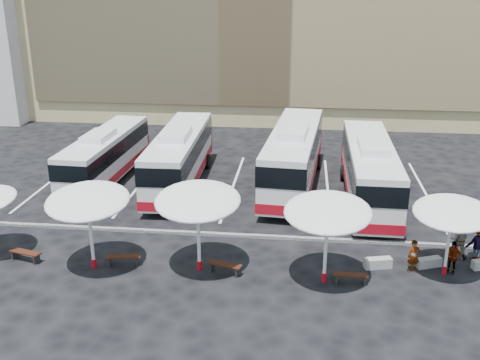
# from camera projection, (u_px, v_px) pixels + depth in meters

# --- Properties ---
(ground) EXTENTS (120.00, 120.00, 0.00)m
(ground) POSITION_uv_depth(u_px,v_px,m) (214.00, 240.00, 28.51)
(ground) COLOR black
(ground) RESTS_ON ground
(curb_divider) EXTENTS (34.00, 0.25, 0.15)m
(curb_divider) POSITION_uv_depth(u_px,v_px,m) (215.00, 234.00, 28.96)
(curb_divider) COLOR black
(curb_divider) RESTS_ON ground
(bay_lines) EXTENTS (24.15, 12.00, 0.01)m
(bay_lines) POSITION_uv_depth(u_px,v_px,m) (233.00, 185.00, 35.99)
(bay_lines) COLOR white
(bay_lines) RESTS_ON ground
(bus_0) EXTENTS (2.87, 11.00, 3.46)m
(bus_0) POSITION_uv_depth(u_px,v_px,m) (106.00, 155.00, 36.30)
(bus_0) COLOR white
(bus_0) RESTS_ON ground
(bus_1) EXTENTS (3.00, 11.97, 3.78)m
(bus_1) POSITION_uv_depth(u_px,v_px,m) (180.00, 156.00, 35.58)
(bus_1) COLOR white
(bus_1) RESTS_ON ground
(bus_2) EXTENTS (3.81, 13.01, 4.07)m
(bus_2) POSITION_uv_depth(u_px,v_px,m) (294.00, 155.00, 35.28)
(bus_2) COLOR white
(bus_2) RESTS_ON ground
(bus_3) EXTENTS (2.93, 12.14, 3.85)m
(bus_3) POSITION_uv_depth(u_px,v_px,m) (369.00, 169.00, 32.90)
(bus_3) COLOR white
(bus_3) RESTS_ON ground
(sunshade_1) EXTENTS (4.03, 4.07, 3.87)m
(sunshade_1) POSITION_uv_depth(u_px,v_px,m) (88.00, 201.00, 24.65)
(sunshade_1) COLOR white
(sunshade_1) RESTS_ON ground
(sunshade_2) EXTENTS (3.87, 3.92, 3.97)m
(sunshade_2) POSITION_uv_depth(u_px,v_px,m) (198.00, 201.00, 24.45)
(sunshade_2) COLOR white
(sunshade_2) RESTS_ON ground
(sunshade_3) EXTENTS (4.27, 4.31, 3.88)m
(sunshade_3) POSITION_uv_depth(u_px,v_px,m) (328.00, 212.00, 23.44)
(sunshade_3) COLOR white
(sunshade_3) RESTS_ON ground
(sunshade_4) EXTENTS (4.24, 4.27, 3.51)m
(sunshade_4) POSITION_uv_depth(u_px,v_px,m) (452.00, 213.00, 24.19)
(sunshade_4) COLOR white
(sunshade_4) RESTS_ON ground
(wood_bench_0) EXTENTS (1.64, 0.82, 0.49)m
(wood_bench_0) POSITION_uv_depth(u_px,v_px,m) (25.00, 254.00, 26.25)
(wood_bench_0) COLOR black
(wood_bench_0) RESTS_ON ground
(wood_bench_1) EXTENTS (1.65, 0.69, 0.49)m
(wood_bench_1) POSITION_uv_depth(u_px,v_px,m) (123.00, 258.00, 25.84)
(wood_bench_1) COLOR black
(wood_bench_1) RESTS_ON ground
(wood_bench_2) EXTENTS (1.63, 0.84, 0.48)m
(wood_bench_2) POSITION_uv_depth(u_px,v_px,m) (225.00, 266.00, 25.13)
(wood_bench_2) COLOR black
(wood_bench_2) RESTS_ON ground
(wood_bench_3) EXTENTS (1.49, 0.40, 0.46)m
(wood_bench_3) POSITION_uv_depth(u_px,v_px,m) (350.00, 276.00, 24.30)
(wood_bench_3) COLOR black
(wood_bench_3) RESTS_ON ground
(conc_bench_0) EXTENTS (1.33, 0.72, 0.47)m
(conc_bench_0) POSITION_uv_depth(u_px,v_px,m) (378.00, 263.00, 25.68)
(conc_bench_0) COLOR gray
(conc_bench_0) RESTS_ON ground
(conc_bench_1) EXTENTS (1.23, 0.79, 0.44)m
(conc_bench_1) POSITION_uv_depth(u_px,v_px,m) (429.00, 262.00, 25.76)
(conc_bench_1) COLOR gray
(conc_bench_1) RESTS_ON ground
(passenger_0) EXTENTS (0.60, 0.43, 1.54)m
(passenger_0) POSITION_uv_depth(u_px,v_px,m) (414.00, 256.00, 25.14)
(passenger_0) COLOR black
(passenger_0) RESTS_ON ground
(passenger_1) EXTENTS (1.07, 0.92, 1.89)m
(passenger_1) POSITION_uv_depth(u_px,v_px,m) (459.00, 240.00, 26.35)
(passenger_1) COLOR black
(passenger_1) RESTS_ON ground
(passenger_2) EXTENTS (0.98, 0.77, 1.56)m
(passenger_2) POSITION_uv_depth(u_px,v_px,m) (452.00, 257.00, 25.08)
(passenger_2) COLOR black
(passenger_2) RESTS_ON ground
(passenger_3) EXTENTS (1.34, 1.03, 1.83)m
(passenger_3) POSITION_uv_depth(u_px,v_px,m) (477.00, 242.00, 26.20)
(passenger_3) COLOR black
(passenger_3) RESTS_ON ground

